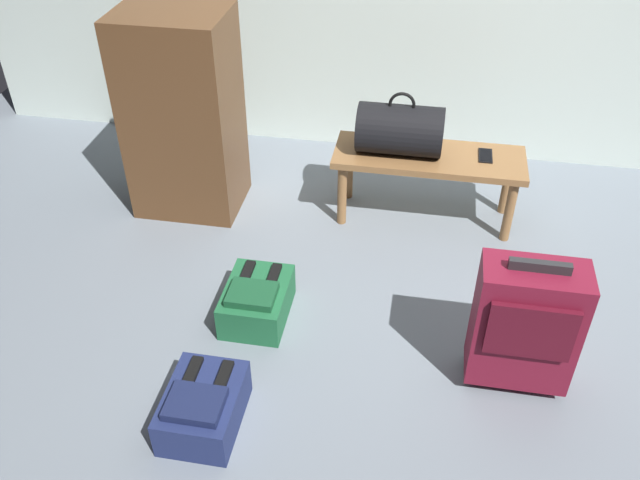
# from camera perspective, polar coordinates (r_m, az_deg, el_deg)

# --- Properties ---
(ground_plane) EXTENTS (6.60, 6.60, 0.00)m
(ground_plane) POSITION_cam_1_polar(r_m,az_deg,el_deg) (3.17, 9.68, -6.49)
(ground_plane) COLOR slate
(bench) EXTENTS (1.00, 0.36, 0.40)m
(bench) POSITION_cam_1_polar(r_m,az_deg,el_deg) (3.61, 9.22, 6.36)
(bench) COLOR olive
(bench) RESTS_ON ground
(duffel_bag_black) EXTENTS (0.44, 0.26, 0.34)m
(duffel_bag_black) POSITION_cam_1_polar(r_m,az_deg,el_deg) (3.52, 6.83, 9.34)
(duffel_bag_black) COLOR black
(duffel_bag_black) RESTS_ON bench
(cell_phone) EXTENTS (0.07, 0.14, 0.01)m
(cell_phone) POSITION_cam_1_polar(r_m,az_deg,el_deg) (3.62, 13.92, 7.00)
(cell_phone) COLOR black
(cell_phone) RESTS_ON bench
(suitcase_upright_burgundy) EXTENTS (0.40, 0.23, 0.64)m
(suitcase_upright_burgundy) POSITION_cam_1_polar(r_m,az_deg,el_deg) (2.75, 17.10, -6.85)
(suitcase_upright_burgundy) COLOR maroon
(suitcase_upright_burgundy) RESTS_ON ground
(backpack_navy) EXTENTS (0.28, 0.38, 0.21)m
(backpack_navy) POSITION_cam_1_polar(r_m,az_deg,el_deg) (2.70, -9.93, -13.81)
(backpack_navy) COLOR navy
(backpack_navy) RESTS_ON ground
(backpack_green) EXTENTS (0.28, 0.38, 0.21)m
(backpack_green) POSITION_cam_1_polar(r_m,az_deg,el_deg) (3.08, -5.40, -5.16)
(backpack_green) COLOR #1E6038
(backpack_green) RESTS_ON ground
(side_cabinet) EXTENTS (0.56, 0.44, 1.10)m
(side_cabinet) POSITION_cam_1_polar(r_m,az_deg,el_deg) (3.67, -11.60, 10.41)
(side_cabinet) COLOR brown
(side_cabinet) RESTS_ON ground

